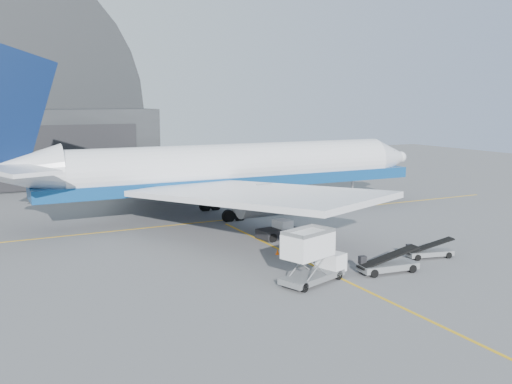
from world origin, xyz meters
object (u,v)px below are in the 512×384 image
airliner (221,170)px  belt_loader_b (429,252)px  pushback_tug (279,231)px  belt_loader_a (387,265)px  catering_truck (312,257)px

airliner → belt_loader_b: airliner is taller
airliner → pushback_tug: 13.64m
pushback_tug → belt_loader_a: belt_loader_a is taller
pushback_tug → belt_loader_a: bearing=-89.8°
airliner → belt_loader_a: airliner is taller
airliner → belt_loader_b: 26.66m
airliner → belt_loader_a: size_ratio=10.64×
airliner → pushback_tug: (0.68, -12.78, -4.72)m
airliner → belt_loader_b: bearing=-70.6°
airliner → belt_loader_b: (8.72, -24.71, -4.89)m
airliner → belt_loader_a: 27.10m
catering_truck → belt_loader_a: 6.83m
belt_loader_a → belt_loader_b: bearing=22.6°
pushback_tug → belt_loader_a: (2.08, -13.75, -0.08)m
pushback_tug → belt_loader_b: bearing=-64.4°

